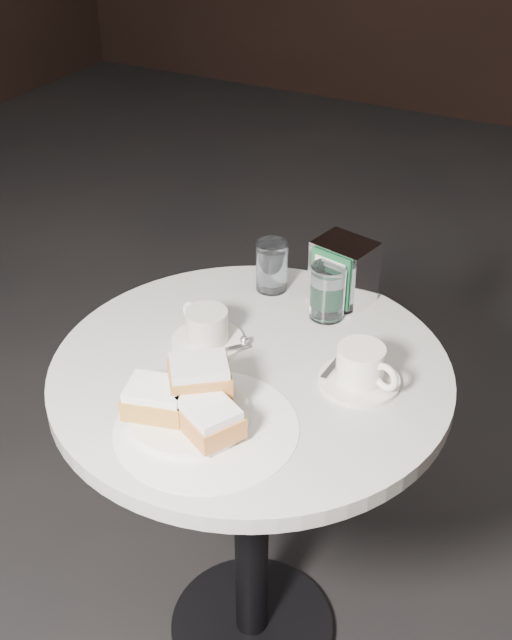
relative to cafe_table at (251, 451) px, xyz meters
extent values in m
plane|color=black|center=(0.00, 0.00, -0.55)|extent=(7.00, 7.00, 0.00)
cylinder|color=black|center=(0.00, 0.00, -0.53)|extent=(0.36, 0.36, 0.03)
cylinder|color=black|center=(0.00, 0.00, -0.18)|extent=(0.07, 0.07, 0.70)
cylinder|color=silver|center=(0.00, 0.00, 0.18)|extent=(0.70, 0.70, 0.03)
cylinder|color=white|center=(0.01, -0.17, 0.20)|extent=(0.35, 0.35, 0.00)
cylinder|color=white|center=(-0.02, -0.17, 0.21)|extent=(0.20, 0.20, 0.01)
cube|color=#C0893B|center=(-0.07, -0.19, 0.23)|extent=(0.11, 0.10, 0.04)
cube|color=white|center=(-0.07, -0.19, 0.25)|extent=(0.10, 0.09, 0.01)
cube|color=#CF823F|center=(0.03, -0.19, 0.23)|extent=(0.12, 0.11, 0.04)
cube|color=white|center=(0.03, -0.19, 0.25)|extent=(0.11, 0.10, 0.01)
cube|color=#BC7C39|center=(-0.02, -0.14, 0.26)|extent=(0.12, 0.12, 0.04)
cube|color=white|center=(-0.02, -0.14, 0.29)|extent=(0.11, 0.11, 0.01)
cylinder|color=white|center=(-0.10, 0.03, 0.20)|extent=(0.17, 0.17, 0.01)
cylinder|color=beige|center=(-0.10, 0.03, 0.24)|extent=(0.10, 0.10, 0.06)
cylinder|color=brown|center=(-0.10, 0.03, 0.26)|extent=(0.09, 0.09, 0.00)
torus|color=white|center=(-0.15, 0.05, 0.24)|extent=(0.05, 0.03, 0.05)
cube|color=silver|center=(-0.06, 0.00, 0.21)|extent=(0.07, 0.08, 0.00)
sphere|color=silver|center=(-0.04, 0.05, 0.21)|extent=(0.02, 0.02, 0.02)
cylinder|color=silver|center=(0.18, 0.04, 0.20)|extent=(0.17, 0.17, 0.01)
cylinder|color=white|center=(0.18, 0.04, 0.24)|extent=(0.10, 0.10, 0.06)
cylinder|color=#8F6C4E|center=(0.18, 0.04, 0.26)|extent=(0.09, 0.09, 0.00)
torus|color=white|center=(0.23, 0.03, 0.24)|extent=(0.05, 0.03, 0.05)
cube|color=silver|center=(0.13, 0.06, 0.21)|extent=(0.02, 0.10, 0.00)
sphere|color=silver|center=(0.15, 0.10, 0.21)|extent=(0.02, 0.02, 0.02)
cylinder|color=white|center=(-0.08, 0.25, 0.25)|extent=(0.08, 0.08, 0.10)
cylinder|color=silver|center=(-0.08, 0.25, 0.25)|extent=(0.07, 0.07, 0.09)
cylinder|color=white|center=(0.05, 0.21, 0.25)|extent=(0.09, 0.09, 0.11)
cylinder|color=white|center=(0.05, 0.21, 0.25)|extent=(0.08, 0.08, 0.09)
cube|color=silver|center=(0.06, 0.28, 0.26)|extent=(0.12, 0.11, 0.13)
cube|color=#195932|center=(0.05, 0.23, 0.27)|extent=(0.08, 0.02, 0.11)
cube|color=white|center=(0.05, 0.23, 0.28)|extent=(0.07, 0.02, 0.05)
camera|label=1|loc=(0.52, -0.98, 1.04)|focal=45.00mm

